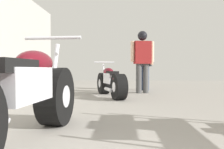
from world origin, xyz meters
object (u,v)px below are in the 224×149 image
motorcycle_maroon_cruiser (20,97)px  mechanic_with_helmet (142,56)px  motorcycle_black_naked (111,82)px  mechanic_in_blue (144,62)px

motorcycle_maroon_cruiser → mechanic_with_helmet: bearing=72.5°
motorcycle_black_naked → mechanic_with_helmet: (0.85, 0.89, 0.69)m
motorcycle_maroon_cruiser → mechanic_in_blue: 5.65m
motorcycle_maroon_cruiser → motorcycle_black_naked: motorcycle_maroon_cruiser is taller
motorcycle_maroon_cruiser → mechanic_in_blue: bearing=73.7°
mechanic_in_blue → mechanic_with_helmet: (-0.13, -0.81, 0.15)m
mechanic_in_blue → mechanic_with_helmet: mechanic_with_helmet is taller
mechanic_in_blue → mechanic_with_helmet: 0.83m
motorcycle_black_naked → mechanic_in_blue: bearing=60.1°
motorcycle_black_naked → mechanic_with_helmet: size_ratio=1.06×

